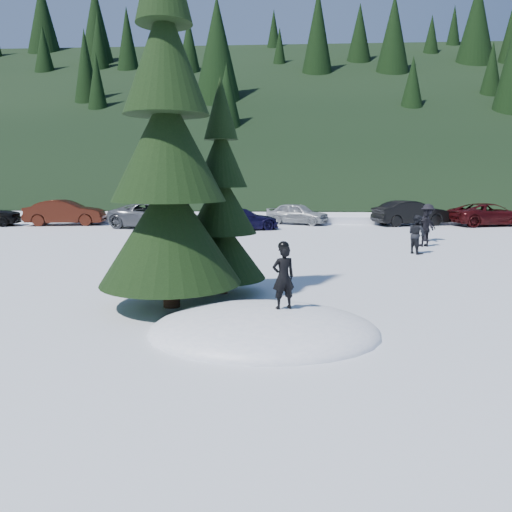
# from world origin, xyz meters

# --- Properties ---
(ground) EXTENTS (200.00, 200.00, 0.00)m
(ground) POSITION_xyz_m (0.00, 0.00, 0.00)
(ground) COLOR white
(ground) RESTS_ON ground
(snow_mound) EXTENTS (4.48, 3.52, 0.96)m
(snow_mound) POSITION_xyz_m (0.00, 0.00, 0.00)
(snow_mound) COLOR white
(snow_mound) RESTS_ON ground
(forest_hillside) EXTENTS (200.00, 60.00, 25.00)m
(forest_hillside) POSITION_xyz_m (0.00, 54.00, 12.50)
(forest_hillside) COLOR black
(forest_hillside) RESTS_ON ground
(spruce_tall) EXTENTS (3.20, 3.20, 8.60)m
(spruce_tall) POSITION_xyz_m (-2.20, 1.80, 3.32)
(spruce_tall) COLOR black
(spruce_tall) RESTS_ON ground
(spruce_short) EXTENTS (2.20, 2.20, 5.37)m
(spruce_short) POSITION_xyz_m (-1.20, 3.20, 2.10)
(spruce_short) COLOR black
(spruce_short) RESTS_ON ground
(child_skier) EXTENTS (0.52, 0.44, 1.22)m
(child_skier) POSITION_xyz_m (0.37, 0.02, 1.09)
(child_skier) COLOR black
(child_skier) RESTS_ON snow_mound
(adult_0) EXTENTS (0.84, 0.91, 1.50)m
(adult_0) POSITION_xyz_m (5.45, 10.20, 0.75)
(adult_0) COLOR black
(adult_0) RESTS_ON ground
(adult_1) EXTENTS (0.93, 0.53, 1.50)m
(adult_1) POSITION_xyz_m (6.34, 12.26, 0.75)
(adult_1) COLOR black
(adult_1) RESTS_ON ground
(adult_2) EXTENTS (0.76, 1.18, 1.72)m
(adult_2) POSITION_xyz_m (6.92, 14.11, 0.86)
(adult_2) COLOR black
(adult_2) RESTS_ON ground
(car_1) EXTENTS (4.88, 2.37, 1.54)m
(car_1) POSITION_xyz_m (-13.08, 20.59, 0.77)
(car_1) COLOR #38130A
(car_1) RESTS_ON ground
(car_2) EXTENTS (5.78, 3.85, 1.47)m
(car_2) POSITION_xyz_m (-7.10, 19.05, 0.74)
(car_2) COLOR #4F5257
(car_2) RESTS_ON ground
(car_3) EXTENTS (4.57, 3.17, 1.23)m
(car_3) POSITION_xyz_m (-2.07, 18.39, 0.61)
(car_3) COLOR black
(car_3) RESTS_ON ground
(car_4) EXTENTS (4.21, 3.02, 1.33)m
(car_4) POSITION_xyz_m (1.12, 21.94, 0.66)
(car_4) COLOR #909498
(car_4) RESTS_ON ground
(car_5) EXTENTS (4.83, 2.97, 1.50)m
(car_5) POSITION_xyz_m (7.99, 21.65, 0.75)
(car_5) COLOR black
(car_5) RESTS_ON ground
(car_6) EXTENTS (5.29, 3.42, 1.36)m
(car_6) POSITION_xyz_m (12.71, 21.76, 0.68)
(car_6) COLOR #34090B
(car_6) RESTS_ON ground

